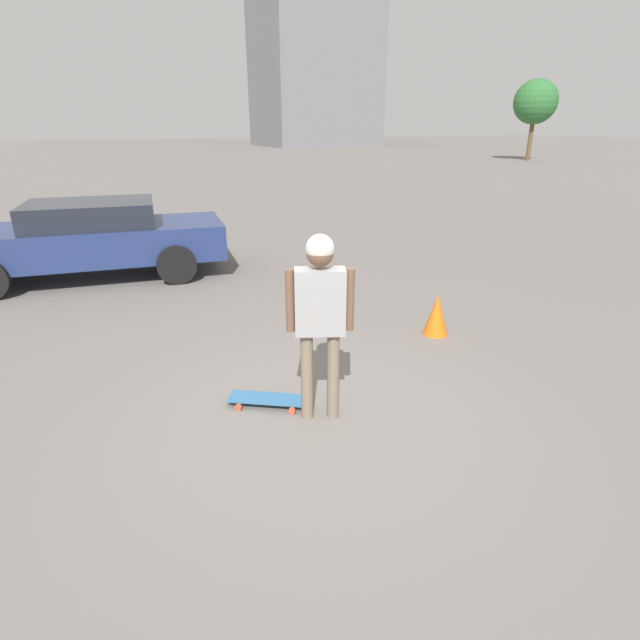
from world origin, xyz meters
name	(u,v)px	position (x,y,z in m)	size (l,w,h in m)	color
ground_plane	(320,416)	(0.00, 0.00, 0.00)	(220.00, 220.00, 0.00)	slate
person	(320,305)	(0.00, 0.00, 1.11)	(0.56, 0.34, 1.73)	#7A6B56
skateboard	(268,399)	(-0.38, 0.39, 0.06)	(0.78, 0.60, 0.08)	#336693
car_parked_near	(89,238)	(-1.84, 5.87, 0.72)	(4.77, 2.27, 1.34)	navy
building_block_distant	(314,26)	(26.13, 61.02, 13.90)	(13.66, 13.03, 27.80)	slate
tree_distant	(536,102)	(29.55, 26.92, 4.17)	(3.19, 3.19, 5.79)	brown
traffic_cone	(436,315)	(2.19, 1.21, 0.27)	(0.32, 0.32, 0.55)	orange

